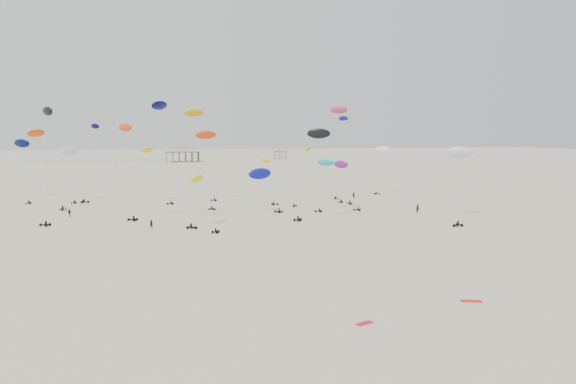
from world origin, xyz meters
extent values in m
plane|color=beige|center=(0.00, 200.00, 0.00)|extent=(900.00, 900.00, 0.00)
cube|color=brown|center=(-10.00, 350.00, 6.15)|extent=(21.00, 13.00, 0.30)
cube|color=silver|center=(-10.00, 350.00, 7.90)|extent=(14.00, 8.40, 3.20)
cube|color=#B2B2AD|center=(-10.00, 350.00, 9.65)|extent=(15.00, 9.00, 0.30)
cube|color=brown|center=(60.00, 380.00, 5.15)|extent=(9.00, 7.00, 0.30)
cube|color=silver|center=(60.00, 380.00, 6.50)|extent=(5.60, 4.20, 2.40)
cube|color=#B2B2AD|center=(60.00, 380.00, 7.85)|extent=(6.00, 4.50, 0.30)
cube|color=black|center=(-62.00, 350.00, 1.45)|extent=(80.00, 0.10, 0.10)
cylinder|color=gray|center=(-48.44, 126.78, 8.91)|extent=(0.03, 0.03, 17.81)
ellipsoid|color=#ED4D0C|center=(-51.37, 129.01, 17.90)|extent=(4.89, 5.16, 2.40)
cylinder|color=gray|center=(20.73, 129.45, 9.03)|extent=(0.03, 0.03, 19.72)
ellipsoid|color=teal|center=(19.28, 134.53, 17.95)|extent=(3.62, 2.45, 1.65)
cylinder|color=gray|center=(-29.33, 105.66, 9.56)|extent=(0.03, 0.03, 17.68)
ellipsoid|color=#FF4A0D|center=(-29.85, 106.52, 19.04)|extent=(3.68, 3.73, 1.89)
cylinder|color=gray|center=(24.81, 128.03, 11.07)|extent=(0.03, 0.03, 25.52)
ellipsoid|color=#160DAE|center=(26.25, 135.37, 21.96)|extent=(3.21, 1.61, 1.47)
cylinder|color=gray|center=(39.81, 141.61, 6.37)|extent=(0.03, 0.03, 11.78)
ellipsoid|color=white|center=(40.96, 142.19, 13.02)|extent=(4.83, 5.02, 2.50)
cylinder|color=gray|center=(-14.82, 91.53, 4.49)|extent=(0.03, 0.03, 12.36)
ellipsoid|color=#F4FF15|center=(-16.20, 96.18, 9.08)|extent=(4.05, 4.54, 2.11)
cylinder|color=gray|center=(-13.25, 120.72, 11.28)|extent=(0.03, 0.03, 22.29)
ellipsoid|color=#E59E0C|center=(-15.07, 123.57, 22.75)|extent=(4.95, 2.67, 2.36)
cylinder|color=gray|center=(4.76, 130.59, 5.26)|extent=(0.03, 0.03, 17.02)
ellipsoid|color=yellow|center=(5.01, 137.75, 10.49)|extent=(3.15, 3.85, 1.78)
cylinder|color=gray|center=(0.83, 111.21, 4.18)|extent=(0.03, 0.03, 8.31)
ellipsoid|color=#0D11AE|center=(-1.04, 112.54, 8.72)|extent=(6.28, 4.08, 2.87)
cylinder|color=gray|center=(-44.57, 103.09, 11.08)|extent=(0.03, 0.03, 20.84)
ellipsoid|color=black|center=(-44.15, 104.56, 22.12)|extent=(3.28, 4.07, 1.93)
cylinder|color=gray|center=(15.29, 111.37, 5.21)|extent=(0.03, 0.03, 12.60)
ellipsoid|color=#76198D|center=(18.75, 113.98, 10.54)|extent=(3.43, 4.32, 2.03)
cylinder|color=gray|center=(-41.50, 145.13, 9.99)|extent=(0.03, 0.03, 22.53)
ellipsoid|color=#080540|center=(-40.60, 151.53, 19.84)|extent=(3.38, 3.43, 1.72)
cylinder|color=gray|center=(-23.67, 134.50, 6.71)|extent=(0.03, 0.03, 15.79)
ellipsoid|color=yellow|center=(-26.49, 138.74, 13.49)|extent=(4.17, 4.37, 2.05)
cylinder|color=gray|center=(-10.33, 136.68, 8.52)|extent=(0.03, 0.03, 16.15)
ellipsoid|color=#ED3C10|center=(-11.17, 138.11, 17.45)|extent=(6.06, 3.47, 2.85)
cylinder|color=gray|center=(-20.21, 97.84, 11.65)|extent=(0.03, 0.03, 24.92)
ellipsoid|color=#050844|center=(-22.94, 103.25, 23.39)|extent=(4.60, 5.13, 2.35)
cylinder|color=gray|center=(-45.72, 141.89, 6.41)|extent=(0.03, 0.03, 14.12)
ellipsoid|color=silver|center=(-46.63, 145.90, 13.08)|extent=(5.34, 4.28, 2.52)
cylinder|color=gray|center=(-57.99, 146.46, 7.43)|extent=(0.03, 0.03, 20.37)
ellipsoid|color=#040D3A|center=(-60.15, 153.80, 15.15)|extent=(5.71, 4.86, 2.74)
cylinder|color=gray|center=(17.87, 110.85, 5.48)|extent=(0.03, 0.03, 12.22)
ellipsoid|color=#1BB7CF|center=(14.55, 112.54, 11.13)|extent=(4.69, 4.60, 2.25)
cylinder|color=gray|center=(6.58, 97.92, 8.86)|extent=(0.03, 0.03, 16.85)
ellipsoid|color=black|center=(8.88, 98.74, 17.79)|extent=(5.08, 3.08, 2.33)
cylinder|color=gray|center=(25.03, 136.71, 12.11)|extent=(0.03, 0.03, 24.70)
ellipsoid|color=#C92F61|center=(26.72, 140.92, 24.49)|extent=(5.26, 3.99, 2.46)
cylinder|color=gray|center=(11.33, 123.18, 6.95)|extent=(0.03, 0.03, 16.00)
ellipsoid|color=gold|center=(14.09, 127.19, 13.86)|extent=(3.07, 3.28, 1.56)
cylinder|color=gray|center=(35.66, 89.51, 6.82)|extent=(0.03, 0.03, 17.93)
ellipsoid|color=silver|center=(38.96, 95.27, 13.87)|extent=(5.98, 4.04, 2.74)
imported|color=black|center=(-24.94, 94.95, 0.00)|extent=(0.82, 0.65, 1.99)
imported|color=black|center=(33.24, 102.60, 0.00)|extent=(1.17, 0.74, 2.30)
imported|color=black|center=(-42.32, 113.47, 0.00)|extent=(1.26, 0.78, 2.02)
imported|color=black|center=(28.63, 132.91, 0.00)|extent=(0.87, 0.67, 2.16)
cube|color=red|center=(9.10, 39.54, 0.00)|extent=(2.37, 1.49, 0.08)
cube|color=red|center=(-4.44, 35.43, 0.00)|extent=(1.93, 1.38, 0.07)
camera|label=1|loc=(-22.65, -12.86, 17.76)|focal=35.00mm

